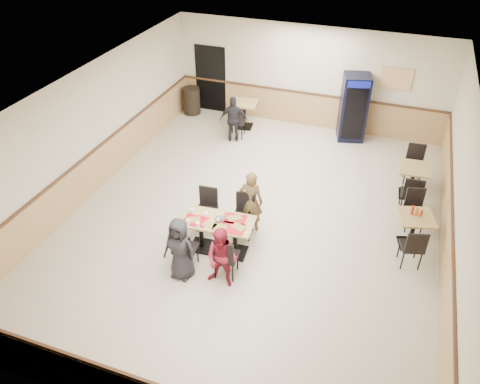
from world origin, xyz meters
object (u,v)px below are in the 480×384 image
at_px(diner_woman_left, 180,249).
at_px(side_table_far, 413,177).
at_px(pepsi_cooler, 353,108).
at_px(trash_bin, 192,101).
at_px(main_table, 218,231).
at_px(back_table, 244,111).
at_px(side_table_near, 414,226).
at_px(lone_diner, 234,119).
at_px(diner_man_opposite, 251,201).
at_px(diner_woman_right, 222,258).

relative_size(diner_woman_left, side_table_far, 1.69).
bearing_deg(pepsi_cooler, diner_woman_left, -122.43).
relative_size(pepsi_cooler, trash_bin, 2.25).
relative_size(main_table, trash_bin, 1.77).
height_order(diner_woman_left, back_table, diner_woman_left).
xyz_separation_m(back_table, trash_bin, (-1.90, 0.35, -0.11)).
height_order(diner_woman_left, side_table_near, diner_woman_left).
bearing_deg(lone_diner, trash_bin, -53.26).
relative_size(main_table, pepsi_cooler, 0.79).
distance_m(main_table, diner_man_opposite, 1.01).
bearing_deg(side_table_near, side_table_far, 93.53).
distance_m(side_table_far, back_table, 5.35).
height_order(main_table, side_table_near, main_table).
relative_size(side_table_far, pepsi_cooler, 0.42).
xyz_separation_m(main_table, side_table_near, (3.72, 1.51, -0.02)).
bearing_deg(diner_woman_left, lone_diner, 103.46).
bearing_deg(back_table, lone_diner, -90.00).
distance_m(main_table, diner_woman_right, 0.96).
height_order(diner_man_opposite, lone_diner, diner_man_opposite).
bearing_deg(side_table_near, main_table, -157.84).
distance_m(main_table, pepsi_cooler, 6.10).
xyz_separation_m(side_table_near, back_table, (-5.06, 3.91, 0.04)).
bearing_deg(main_table, back_table, 99.32).
relative_size(back_table, trash_bin, 1.00).
bearing_deg(side_table_near, trash_bin, 148.50).
bearing_deg(diner_man_opposite, lone_diner, -67.49).
relative_size(diner_woman_right, side_table_near, 1.50).
height_order(main_table, back_table, back_table).
relative_size(diner_man_opposite, back_table, 1.70).
bearing_deg(side_table_near, pepsi_cooler, 114.25).
distance_m(diner_woman_right, back_table, 6.52).
height_order(side_table_near, side_table_far, side_table_far).
relative_size(main_table, side_table_near, 1.75).
xyz_separation_m(diner_woman_right, side_table_near, (3.29, 2.36, -0.15)).
distance_m(diner_woman_left, diner_man_opposite, 1.99).
bearing_deg(diner_man_opposite, side_table_near, -172.93).
xyz_separation_m(diner_man_opposite, pepsi_cooler, (1.38, 4.91, 0.23)).
xyz_separation_m(side_table_near, trash_bin, (-6.96, 4.26, -0.07)).
distance_m(lone_diner, trash_bin, 2.29).
xyz_separation_m(lone_diner, trash_bin, (-1.90, 1.26, -0.25)).
bearing_deg(diner_woman_left, side_table_near, 34.07).
bearing_deg(side_table_far, diner_man_opposite, -142.47).
height_order(diner_woman_right, diner_man_opposite, diner_man_opposite).
distance_m(diner_woman_left, side_table_far, 5.86).
bearing_deg(pepsi_cooler, side_table_near, -80.31).
relative_size(diner_woman_left, pepsi_cooler, 0.70).
bearing_deg(side_table_far, back_table, 157.48).
bearing_deg(diner_woman_right, pepsi_cooler, 82.42).
height_order(main_table, diner_woman_left, diner_woman_left).
distance_m(side_table_near, trash_bin, 8.16).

